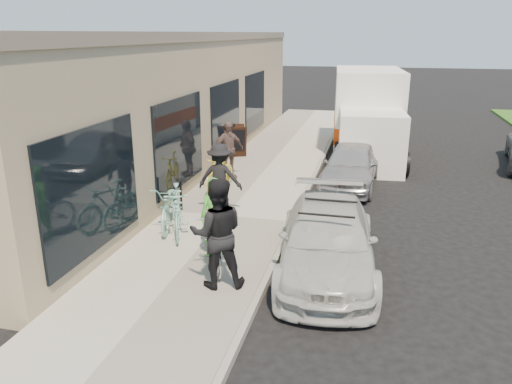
{
  "coord_description": "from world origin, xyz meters",
  "views": [
    {
      "loc": [
        1.21,
        -7.39,
        4.2
      ],
      "look_at": [
        -1.09,
        2.18,
        1.05
      ],
      "focal_mm": 35.0,
      "sensor_mm": 36.0,
      "label": 1
    }
  ],
  "objects_px": {
    "sedan_silver": "(351,165)",
    "moving_truck": "(367,118)",
    "sedan_white": "(327,240)",
    "tandem_bike": "(214,234)",
    "woman_rider": "(215,218)",
    "bike_rack": "(178,194)",
    "cruiser_bike_b": "(171,205)",
    "sandwich_board": "(236,141)",
    "bystander_b": "(228,150)",
    "cruiser_bike_c": "(220,173)",
    "man_standing": "(217,233)",
    "cruiser_bike_a": "(177,211)",
    "bystander_a": "(220,178)"
  },
  "relations": [
    {
      "from": "sedan_silver",
      "to": "moving_truck",
      "type": "relative_size",
      "value": 0.58
    },
    {
      "from": "sedan_white",
      "to": "tandem_bike",
      "type": "relative_size",
      "value": 2.12
    },
    {
      "from": "woman_rider",
      "to": "bike_rack",
      "type": "bearing_deg",
      "value": 118.08
    },
    {
      "from": "bike_rack",
      "to": "cruiser_bike_b",
      "type": "xyz_separation_m",
      "value": [
        0.14,
        -0.78,
        0.02
      ]
    },
    {
      "from": "sandwich_board",
      "to": "sedan_white",
      "type": "relative_size",
      "value": 0.25
    },
    {
      "from": "woman_rider",
      "to": "cruiser_bike_b",
      "type": "relative_size",
      "value": 0.81
    },
    {
      "from": "tandem_bike",
      "to": "bystander_b",
      "type": "height_order",
      "value": "bystander_b"
    },
    {
      "from": "moving_truck",
      "to": "sedan_white",
      "type": "bearing_deg",
      "value": -97.32
    },
    {
      "from": "bike_rack",
      "to": "cruiser_bike_c",
      "type": "distance_m",
      "value": 2.1
    },
    {
      "from": "tandem_bike",
      "to": "cruiser_bike_b",
      "type": "height_order",
      "value": "tandem_bike"
    },
    {
      "from": "woman_rider",
      "to": "cruiser_bike_b",
      "type": "height_order",
      "value": "woman_rider"
    },
    {
      "from": "man_standing",
      "to": "bystander_b",
      "type": "xyz_separation_m",
      "value": [
        -1.67,
        6.23,
        -0.1
      ]
    },
    {
      "from": "sedan_white",
      "to": "woman_rider",
      "type": "relative_size",
      "value": 2.86
    },
    {
      "from": "bystander_b",
      "to": "woman_rider",
      "type": "bearing_deg",
      "value": -120.79
    },
    {
      "from": "cruiser_bike_c",
      "to": "cruiser_bike_a",
      "type": "bearing_deg",
      "value": -78.44
    },
    {
      "from": "sedan_silver",
      "to": "sandwich_board",
      "type": "bearing_deg",
      "value": 155.18
    },
    {
      "from": "cruiser_bike_a",
      "to": "cruiser_bike_b",
      "type": "xyz_separation_m",
      "value": [
        -0.3,
        0.4,
        -0.02
      ]
    },
    {
      "from": "bike_rack",
      "to": "tandem_bike",
      "type": "bearing_deg",
      "value": -54.37
    },
    {
      "from": "tandem_bike",
      "to": "cruiser_bike_b",
      "type": "bearing_deg",
      "value": 110.75
    },
    {
      "from": "cruiser_bike_b",
      "to": "cruiser_bike_c",
      "type": "distance_m",
      "value": 2.86
    },
    {
      "from": "moving_truck",
      "to": "tandem_bike",
      "type": "height_order",
      "value": "moving_truck"
    },
    {
      "from": "sandwich_board",
      "to": "woman_rider",
      "type": "distance_m",
      "value": 7.99
    },
    {
      "from": "sandwich_board",
      "to": "cruiser_bike_b",
      "type": "distance_m",
      "value": 6.57
    },
    {
      "from": "woman_rider",
      "to": "tandem_bike",
      "type": "bearing_deg",
      "value": -86.03
    },
    {
      "from": "woman_rider",
      "to": "bystander_b",
      "type": "height_order",
      "value": "bystander_b"
    },
    {
      "from": "bike_rack",
      "to": "cruiser_bike_b",
      "type": "bearing_deg",
      "value": -79.56
    },
    {
      "from": "cruiser_bike_a",
      "to": "bystander_b",
      "type": "relative_size",
      "value": 1.02
    },
    {
      "from": "bike_rack",
      "to": "man_standing",
      "type": "bearing_deg",
      "value": -57.92
    },
    {
      "from": "cruiser_bike_b",
      "to": "bystander_a",
      "type": "xyz_separation_m",
      "value": [
        0.74,
        1.22,
        0.32
      ]
    },
    {
      "from": "bike_rack",
      "to": "cruiser_bike_c",
      "type": "xyz_separation_m",
      "value": [
        0.35,
        2.07,
        -0.01
      ]
    },
    {
      "from": "sedan_white",
      "to": "man_standing",
      "type": "xyz_separation_m",
      "value": [
        -1.68,
        -1.27,
        0.47
      ]
    },
    {
      "from": "sandwich_board",
      "to": "cruiser_bike_a",
      "type": "distance_m",
      "value": 6.99
    },
    {
      "from": "man_standing",
      "to": "cruiser_bike_b",
      "type": "distance_m",
      "value": 2.99
    },
    {
      "from": "bike_rack",
      "to": "bystander_b",
      "type": "distance_m",
      "value": 3.15
    },
    {
      "from": "bike_rack",
      "to": "moving_truck",
      "type": "distance_m",
      "value": 8.82
    },
    {
      "from": "bystander_a",
      "to": "moving_truck",
      "type": "bearing_deg",
      "value": -115.96
    },
    {
      "from": "woman_rider",
      "to": "cruiser_bike_b",
      "type": "bearing_deg",
      "value": 129.25
    },
    {
      "from": "sedan_white",
      "to": "tandem_bike",
      "type": "bearing_deg",
      "value": -174.05
    },
    {
      "from": "bike_rack",
      "to": "cruiser_bike_a",
      "type": "height_order",
      "value": "cruiser_bike_a"
    },
    {
      "from": "moving_truck",
      "to": "cruiser_bike_c",
      "type": "bearing_deg",
      "value": -127.72
    },
    {
      "from": "sandwich_board",
      "to": "cruiser_bike_a",
      "type": "height_order",
      "value": "sandwich_board"
    },
    {
      "from": "sedan_white",
      "to": "cruiser_bike_c",
      "type": "xyz_separation_m",
      "value": [
        -3.28,
        3.92,
        -0.0
      ]
    },
    {
      "from": "man_standing",
      "to": "cruiser_bike_a",
      "type": "height_order",
      "value": "man_standing"
    },
    {
      "from": "cruiser_bike_c",
      "to": "sedan_silver",
      "type": "bearing_deg",
      "value": 34.74
    },
    {
      "from": "cruiser_bike_a",
      "to": "sedan_white",
      "type": "bearing_deg",
      "value": -33.28
    },
    {
      "from": "cruiser_bike_a",
      "to": "cruiser_bike_b",
      "type": "distance_m",
      "value": 0.5
    },
    {
      "from": "cruiser_bike_c",
      "to": "sandwich_board",
      "type": "bearing_deg",
      "value": 108.68
    },
    {
      "from": "sedan_silver",
      "to": "man_standing",
      "type": "relative_size",
      "value": 1.94
    },
    {
      "from": "sedan_silver",
      "to": "woman_rider",
      "type": "bearing_deg",
      "value": -107.6
    },
    {
      "from": "sedan_silver",
      "to": "bystander_b",
      "type": "distance_m",
      "value": 3.51
    }
  ]
}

